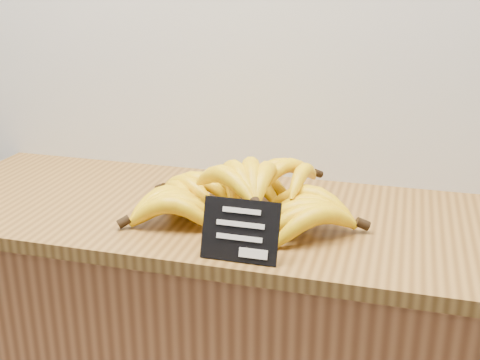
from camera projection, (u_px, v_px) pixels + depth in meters
counter_top at (246, 217)px, 1.34m from camera, size 1.51×0.54×0.03m
chalkboard_sign at (240, 231)px, 1.10m from camera, size 0.14×0.04×0.11m
banana_pile at (240, 194)px, 1.29m from camera, size 0.52×0.36×0.13m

